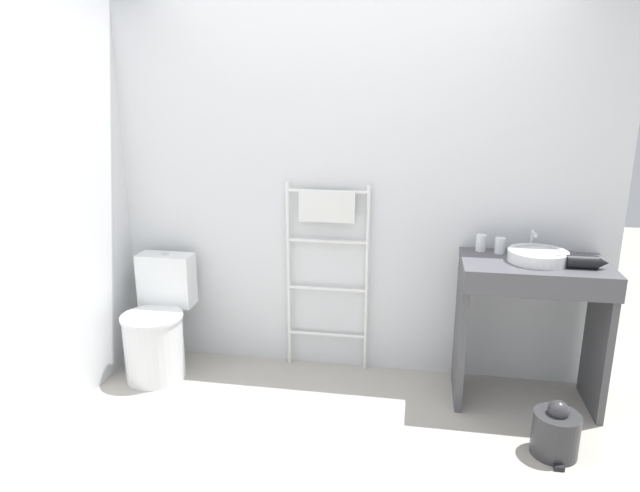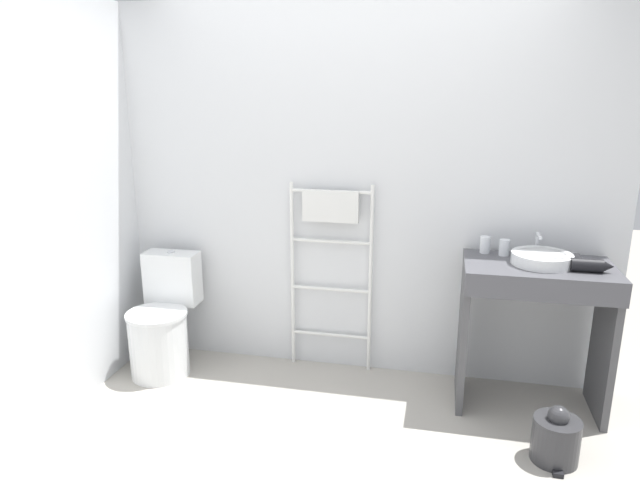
% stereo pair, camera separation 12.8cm
% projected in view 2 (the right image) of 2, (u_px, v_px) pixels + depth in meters
% --- Properties ---
extents(ground_plane, '(12.00, 12.00, 0.00)m').
position_uv_depth(ground_plane, '(307.00, 489.00, 2.73)').
color(ground_plane, '#A8A399').
extents(wall_back, '(3.32, 0.12, 2.39)m').
position_uv_depth(wall_back, '(355.00, 194.00, 3.69)').
color(wall_back, silver).
rests_on(wall_back, ground_plane).
extents(wall_side, '(0.12, 1.94, 2.39)m').
position_uv_depth(wall_side, '(68.00, 204.00, 3.35)').
color(wall_side, silver).
rests_on(wall_side, ground_plane).
extents(toilet, '(0.40, 0.54, 0.79)m').
position_uv_depth(toilet, '(162.00, 326.00, 3.81)').
color(toilet, white).
rests_on(toilet, ground_plane).
extents(towel_radiator, '(0.55, 0.06, 1.27)m').
position_uv_depth(towel_radiator, '(331.00, 238.00, 3.70)').
color(towel_radiator, white).
rests_on(towel_radiator, ground_plane).
extents(vanity_counter, '(0.83, 0.51, 0.89)m').
position_uv_depth(vanity_counter, '(534.00, 315.00, 3.30)').
color(vanity_counter, '#4C4C51').
rests_on(vanity_counter, ground_plane).
extents(sink_basin, '(0.34, 0.34, 0.07)m').
position_uv_depth(sink_basin, '(542.00, 258.00, 3.22)').
color(sink_basin, white).
rests_on(sink_basin, vanity_counter).
extents(faucet, '(0.02, 0.10, 0.14)m').
position_uv_depth(faucet, '(538.00, 241.00, 3.37)').
color(faucet, silver).
rests_on(faucet, vanity_counter).
extents(cup_near_wall, '(0.06, 0.06, 0.10)m').
position_uv_depth(cup_near_wall, '(485.00, 245.00, 3.44)').
color(cup_near_wall, white).
rests_on(cup_near_wall, vanity_counter).
extents(cup_near_edge, '(0.06, 0.06, 0.10)m').
position_uv_depth(cup_near_edge, '(504.00, 248.00, 3.39)').
color(cup_near_edge, white).
rests_on(cup_near_edge, vanity_counter).
extents(hair_dryer, '(0.22, 0.17, 0.07)m').
position_uv_depth(hair_dryer, '(589.00, 265.00, 3.10)').
color(hair_dryer, black).
rests_on(hair_dryer, vanity_counter).
extents(trash_bin, '(0.24, 0.27, 0.31)m').
position_uv_depth(trash_bin, '(556.00, 438.00, 2.91)').
color(trash_bin, '#333335').
rests_on(trash_bin, ground_plane).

